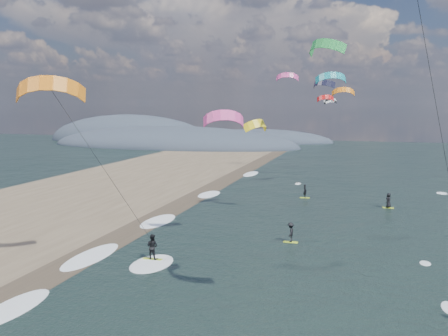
# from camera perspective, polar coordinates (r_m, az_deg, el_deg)

# --- Properties ---
(wet_sand_strip) EXTENTS (3.00, 240.00, 0.00)m
(wet_sand_strip) POSITION_cam_1_polar(r_m,az_deg,el_deg) (32.88, -20.22, -11.91)
(wet_sand_strip) COLOR #382D23
(wet_sand_strip) RESTS_ON ground
(coastal_hills) EXTENTS (80.00, 41.00, 15.00)m
(coastal_hills) POSITION_cam_1_polar(r_m,az_deg,el_deg) (133.51, -6.62, 2.82)
(coastal_hills) COLOR #3D4756
(coastal_hills) RESTS_ON ground
(kitesurfer_near_a) EXTENTS (7.56, 9.01, 17.39)m
(kitesurfer_near_a) POSITION_cam_1_polar(r_m,az_deg,el_deg) (20.86, 22.10, 12.78)
(kitesurfer_near_a) COLOR #D2F62B
(kitesurfer_near_a) RESTS_ON ground
(kitesurfer_near_b) EXTENTS (7.17, 8.88, 12.87)m
(kitesurfer_near_b) POSITION_cam_1_polar(r_m,az_deg,el_deg) (30.80, -15.79, 2.74)
(kitesurfer_near_b) COLOR #D2F62B
(kitesurfer_near_b) RESTS_ON ground
(far_kitesurfers) EXTENTS (9.98, 19.37, 1.57)m
(far_kitesurfers) POSITION_cam_1_polar(r_m,az_deg,el_deg) (46.69, 11.90, -4.92)
(far_kitesurfers) COLOR #D2F62B
(far_kitesurfers) RESTS_ON ground
(bg_kite_field) EXTENTS (12.04, 69.95, 8.10)m
(bg_kite_field) POSITION_cam_1_polar(r_m,az_deg,el_deg) (65.93, 10.24, 9.22)
(bg_kite_field) COLOR #D83F8C
(bg_kite_field) RESTS_ON ground
(shoreline_surf) EXTENTS (2.40, 79.40, 0.11)m
(shoreline_surf) POSITION_cam_1_polar(r_m,az_deg,el_deg) (36.00, -14.11, -9.99)
(shoreline_surf) COLOR white
(shoreline_surf) RESTS_ON ground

